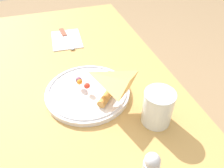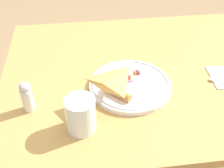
% 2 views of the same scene
% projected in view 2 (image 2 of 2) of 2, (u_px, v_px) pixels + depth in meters
% --- Properties ---
extents(dining_table, '(1.13, 0.79, 0.72)m').
position_uv_depth(dining_table, '(161.00, 90.00, 1.06)').
color(dining_table, tan).
rests_on(dining_table, ground_plane).
extents(plate_pizza, '(0.26, 0.26, 0.05)m').
position_uv_depth(plate_pizza, '(130.00, 84.00, 0.90)').
color(plate_pizza, white).
rests_on(plate_pizza, dining_table).
extents(milk_glass, '(0.08, 0.08, 0.10)m').
position_uv_depth(milk_glass, '(81.00, 116.00, 0.75)').
color(milk_glass, white).
rests_on(milk_glass, dining_table).
extents(salt_shaker, '(0.03, 0.03, 0.10)m').
position_uv_depth(salt_shaker, '(27.00, 96.00, 0.80)').
color(salt_shaker, silver).
rests_on(salt_shaker, dining_table).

